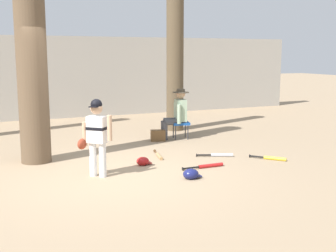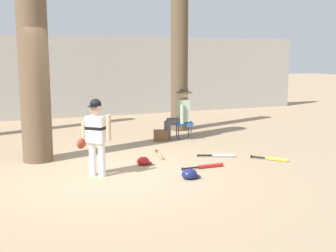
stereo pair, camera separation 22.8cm
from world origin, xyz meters
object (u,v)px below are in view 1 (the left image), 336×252
tree_behind_spectator (175,62)px  bat_wood_tan (159,156)px  handbag_beside_stool (158,135)px  bat_red_barrel (208,166)px  batting_helmet_navy (191,174)px  seated_spectator (177,113)px  bat_aluminum_silver (219,155)px  bat_yellow_trainer (272,158)px  batting_helmet_red (143,161)px  young_ballplayer (96,133)px  folding_stool (181,124)px  tree_near_player (29,9)px

tree_behind_spectator → bat_wood_tan: tree_behind_spectator is taller
handbag_beside_stool → bat_red_barrel: handbag_beside_stool is taller
batting_helmet_navy → tree_behind_spectator: bearing=68.3°
seated_spectator → bat_red_barrel: 2.84m
handbag_beside_stool → bat_wood_tan: size_ratio=0.48×
bat_red_barrel → batting_helmet_navy: 0.78m
bat_aluminum_silver → bat_red_barrel: size_ratio=0.85×
bat_wood_tan → bat_yellow_trainer: size_ratio=1.20×
handbag_beside_stool → batting_helmet_red: size_ratio=1.21×
young_ballplayer → batting_helmet_red: bearing=22.5°
bat_wood_tan → tree_behind_spectator: bearing=59.3°
folding_stool → batting_helmet_red: 2.68m
tree_near_player → bat_yellow_trainer: bearing=-22.2°
bat_wood_tan → batting_helmet_red: (-0.51, -0.45, 0.04)m
handbag_beside_stool → bat_wood_tan: bearing=-112.2°
bat_aluminum_silver → batting_helmet_navy: 1.69m
young_ballplayer → tree_behind_spectator: bearing=49.2°
tree_behind_spectator → batting_helmet_navy: 5.00m
young_ballplayer → handbag_beside_stool: (2.10, 2.38, -0.61)m
bat_red_barrel → batting_helmet_navy: size_ratio=2.61×
young_ballplayer → batting_helmet_red: (0.97, 0.40, -0.67)m
tree_near_player → young_ballplayer: (0.79, -1.47, -2.08)m
seated_spectator → batting_helmet_red: 2.68m
young_ballplayer → bat_yellow_trainer: young_ballplayer is taller
young_ballplayer → folding_stool: (2.71, 2.42, -0.38)m
tree_near_player → bat_yellow_trainer: size_ratio=10.91×
handbag_beside_stool → bat_wood_tan: 1.65m
bat_yellow_trainer → batting_helmet_navy: 2.09m
bat_red_barrel → young_ballplayer: bearing=172.7°
folding_stool → handbag_beside_stool: (-0.61, -0.04, -0.23)m
tree_near_player → young_ballplayer: tree_near_player is taller
young_ballplayer → batting_helmet_red: young_ballplayer is taller
young_ballplayer → bat_yellow_trainer: size_ratio=2.20×
batting_helmet_navy → handbag_beside_stool: bearing=76.9°
tree_near_player → batting_helmet_navy: bearing=-45.8°
bat_red_barrel → bat_wood_tan: bearing=114.0°
bat_yellow_trainer → bat_aluminum_silver: bearing=141.0°
folding_stool → bat_wood_tan: folding_stool is taller
seated_spectator → bat_yellow_trainer: seated_spectator is taller
tree_behind_spectator → handbag_beside_stool: tree_behind_spectator is taller
bat_red_barrel → bat_aluminum_silver: bearing=46.5°
bat_wood_tan → batting_helmet_red: size_ratio=2.53×
bat_aluminum_silver → batting_helmet_red: size_ratio=2.48×
folding_stool → seated_spectator: size_ratio=0.41×
young_ballplayer → bat_aluminum_silver: 2.72m
tree_behind_spectator → bat_wood_tan: 3.66m
handbag_beside_stool → batting_helmet_red: 2.27m
seated_spectator → handbag_beside_stool: size_ratio=3.53×
tree_near_player → bat_red_barrel: (2.76, -1.72, -2.79)m
bat_wood_tan → young_ballplayer: bearing=-150.1°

